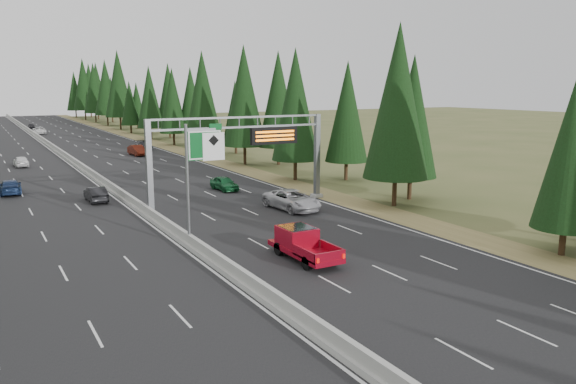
% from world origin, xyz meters
% --- Properties ---
extents(road, '(32.00, 260.00, 0.08)m').
position_xyz_m(road, '(0.00, 80.00, 0.04)').
color(road, black).
rests_on(road, ground).
extents(shoulder_right, '(3.60, 260.00, 0.06)m').
position_xyz_m(shoulder_right, '(17.80, 80.00, 0.03)').
color(shoulder_right, olive).
rests_on(shoulder_right, ground).
extents(median_barrier, '(0.70, 260.00, 0.85)m').
position_xyz_m(median_barrier, '(0.00, 80.00, 0.41)').
color(median_barrier, gray).
rests_on(median_barrier, road).
extents(sign_gantry, '(16.75, 0.98, 7.80)m').
position_xyz_m(sign_gantry, '(8.92, 34.88, 5.27)').
color(sign_gantry, slate).
rests_on(sign_gantry, road).
extents(hov_sign_pole, '(2.80, 0.50, 8.00)m').
position_xyz_m(hov_sign_pole, '(0.58, 24.97, 4.72)').
color(hov_sign_pole, slate).
rests_on(hov_sign_pole, road).
extents(tree_row_right, '(11.94, 241.78, 18.95)m').
position_xyz_m(tree_row_right, '(21.91, 76.50, 9.32)').
color(tree_row_right, black).
rests_on(tree_row_right, ground).
extents(silver_minivan, '(3.25, 6.16, 1.65)m').
position_xyz_m(silver_minivan, '(11.48, 31.52, 0.91)').
color(silver_minivan, '#AEAEB3').
rests_on(silver_minivan, road).
extents(red_pickup, '(2.04, 5.72, 1.86)m').
position_xyz_m(red_pickup, '(5.08, 19.34, 1.11)').
color(red_pickup, black).
rests_on(red_pickup, road).
extents(car_ahead_green, '(1.87, 4.18, 1.40)m').
position_xyz_m(car_ahead_green, '(10.03, 42.65, 0.78)').
color(car_ahead_green, '#13562A').
rests_on(car_ahead_green, road).
extents(car_ahead_dkred, '(2.04, 4.81, 1.54)m').
position_xyz_m(car_ahead_dkred, '(10.02, 75.83, 0.85)').
color(car_ahead_dkred, '#58180C').
rests_on(car_ahead_dkred, road).
extents(car_ahead_dkgrey, '(2.12, 5.11, 1.48)m').
position_xyz_m(car_ahead_dkgrey, '(12.72, 82.46, 0.82)').
color(car_ahead_dkgrey, black).
rests_on(car_ahead_dkgrey, road).
extents(car_ahead_white, '(2.79, 5.62, 1.53)m').
position_xyz_m(car_ahead_white, '(1.50, 124.61, 0.85)').
color(car_ahead_white, silver).
rests_on(car_ahead_white, road).
extents(car_ahead_far, '(1.79, 3.93, 1.31)m').
position_xyz_m(car_ahead_far, '(1.50, 142.22, 0.73)').
color(car_ahead_far, black).
rests_on(car_ahead_far, road).
extents(car_onc_near, '(1.50, 4.19, 1.37)m').
position_xyz_m(car_onc_near, '(-2.38, 43.15, 0.77)').
color(car_onc_near, black).
rests_on(car_onc_near, road).
extents(car_onc_blue, '(2.19, 4.88, 1.39)m').
position_xyz_m(car_onc_blue, '(-8.88, 51.10, 0.78)').
color(car_onc_blue, navy).
rests_on(car_onc_blue, road).
extents(car_onc_white, '(1.81, 4.22, 1.42)m').
position_xyz_m(car_onc_white, '(-6.38, 71.12, 0.79)').
color(car_onc_white, silver).
rests_on(car_onc_white, road).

